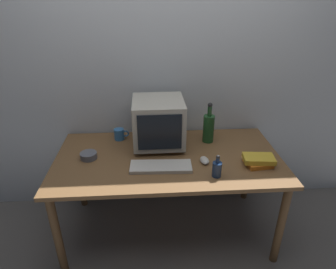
{
  "coord_description": "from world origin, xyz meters",
  "views": [
    {
      "loc": [
        -0.12,
        -1.84,
        1.81
      ],
      "look_at": [
        0.0,
        0.0,
        0.89
      ],
      "focal_mm": 31.2,
      "sensor_mm": 36.0,
      "label": 1
    }
  ],
  "objects_px": {
    "keyboard": "(161,167)",
    "book_stack": "(259,161)",
    "crt_monitor": "(158,122)",
    "cd_spindle": "(89,156)",
    "computer_mouse": "(204,160)",
    "mug": "(120,134)",
    "bottle_tall": "(209,127)",
    "bottle_short": "(217,169)"
  },
  "relations": [
    {
      "from": "keyboard",
      "to": "book_stack",
      "type": "xyz_separation_m",
      "value": [
        0.68,
        -0.0,
        0.02
      ]
    },
    {
      "from": "crt_monitor",
      "to": "book_stack",
      "type": "distance_m",
      "value": 0.78
    },
    {
      "from": "cd_spindle",
      "to": "crt_monitor",
      "type": "bearing_deg",
      "value": 18.53
    },
    {
      "from": "crt_monitor",
      "to": "keyboard",
      "type": "distance_m",
      "value": 0.38
    },
    {
      "from": "crt_monitor",
      "to": "computer_mouse",
      "type": "bearing_deg",
      "value": -42.57
    },
    {
      "from": "book_stack",
      "to": "cd_spindle",
      "type": "relative_size",
      "value": 1.85
    },
    {
      "from": "book_stack",
      "to": "mug",
      "type": "relative_size",
      "value": 1.85
    },
    {
      "from": "computer_mouse",
      "to": "cd_spindle",
      "type": "xyz_separation_m",
      "value": [
        -0.83,
        0.11,
        0.0
      ]
    },
    {
      "from": "crt_monitor",
      "to": "bottle_tall",
      "type": "relative_size",
      "value": 1.19
    },
    {
      "from": "crt_monitor",
      "to": "bottle_tall",
      "type": "distance_m",
      "value": 0.4
    },
    {
      "from": "crt_monitor",
      "to": "mug",
      "type": "relative_size",
      "value": 3.26
    },
    {
      "from": "mug",
      "to": "cd_spindle",
      "type": "height_order",
      "value": "mug"
    },
    {
      "from": "keyboard",
      "to": "bottle_short",
      "type": "height_order",
      "value": "bottle_short"
    },
    {
      "from": "keyboard",
      "to": "mug",
      "type": "bearing_deg",
      "value": 127.27
    },
    {
      "from": "keyboard",
      "to": "book_stack",
      "type": "bearing_deg",
      "value": 2.06
    },
    {
      "from": "bottle_tall",
      "to": "cd_spindle",
      "type": "bearing_deg",
      "value": -167.28
    },
    {
      "from": "keyboard",
      "to": "bottle_short",
      "type": "relative_size",
      "value": 2.64
    },
    {
      "from": "crt_monitor",
      "to": "mug",
      "type": "height_order",
      "value": "crt_monitor"
    },
    {
      "from": "computer_mouse",
      "to": "bottle_tall",
      "type": "distance_m",
      "value": 0.35
    },
    {
      "from": "book_stack",
      "to": "mug",
      "type": "distance_m",
      "value": 1.09
    },
    {
      "from": "keyboard",
      "to": "bottle_short",
      "type": "xyz_separation_m",
      "value": [
        0.36,
        -0.12,
        0.05
      ]
    },
    {
      "from": "bottle_short",
      "to": "mug",
      "type": "height_order",
      "value": "bottle_short"
    },
    {
      "from": "bottle_tall",
      "to": "crt_monitor",
      "type": "bearing_deg",
      "value": -175.21
    },
    {
      "from": "keyboard",
      "to": "cd_spindle",
      "type": "relative_size",
      "value": 3.5
    },
    {
      "from": "bottle_short",
      "to": "cd_spindle",
      "type": "xyz_separation_m",
      "value": [
        -0.88,
        0.28,
        -0.04
      ]
    },
    {
      "from": "crt_monitor",
      "to": "cd_spindle",
      "type": "bearing_deg",
      "value": -161.47
    },
    {
      "from": "keyboard",
      "to": "computer_mouse",
      "type": "bearing_deg",
      "value": 11.45
    },
    {
      "from": "bottle_tall",
      "to": "book_stack",
      "type": "bearing_deg",
      "value": -52.64
    },
    {
      "from": "bottle_tall",
      "to": "bottle_short",
      "type": "height_order",
      "value": "bottle_tall"
    },
    {
      "from": "computer_mouse",
      "to": "bottle_short",
      "type": "bearing_deg",
      "value": -79.46
    },
    {
      "from": "computer_mouse",
      "to": "bottle_tall",
      "type": "xyz_separation_m",
      "value": [
        0.08,
        0.32,
        0.11
      ]
    },
    {
      "from": "computer_mouse",
      "to": "bottle_short",
      "type": "distance_m",
      "value": 0.18
    },
    {
      "from": "bottle_tall",
      "to": "mug",
      "type": "relative_size",
      "value": 2.74
    },
    {
      "from": "mug",
      "to": "computer_mouse",
      "type": "bearing_deg",
      "value": -32.64
    },
    {
      "from": "bottle_tall",
      "to": "book_stack",
      "type": "relative_size",
      "value": 1.48
    },
    {
      "from": "crt_monitor",
      "to": "book_stack",
      "type": "height_order",
      "value": "crt_monitor"
    },
    {
      "from": "computer_mouse",
      "to": "crt_monitor",
      "type": "bearing_deg",
      "value": 131.76
    },
    {
      "from": "bottle_tall",
      "to": "cd_spindle",
      "type": "distance_m",
      "value": 0.94
    },
    {
      "from": "mug",
      "to": "bottle_tall",
      "type": "bearing_deg",
      "value": -6.54
    },
    {
      "from": "crt_monitor",
      "to": "book_stack",
      "type": "xyz_separation_m",
      "value": [
        0.68,
        -0.34,
        -0.16
      ]
    },
    {
      "from": "bottle_tall",
      "to": "cd_spindle",
      "type": "relative_size",
      "value": 2.74
    },
    {
      "from": "computer_mouse",
      "to": "bottle_short",
      "type": "relative_size",
      "value": 0.63
    }
  ]
}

